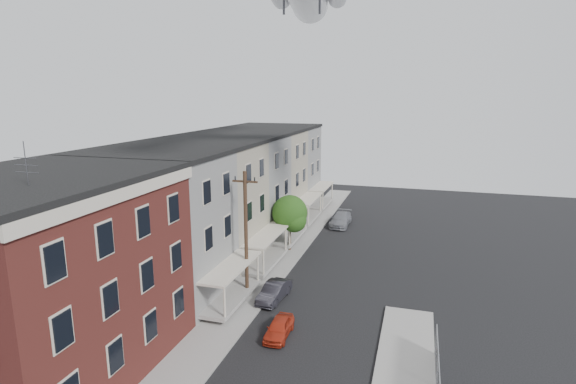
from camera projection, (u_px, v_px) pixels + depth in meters
name	position (u px, v px, depth m)	size (l,w,h in m)	color
sidewalk_left	(275.00, 265.00, 37.41)	(3.00, 62.00, 0.12)	gray
curb_left	(292.00, 267.00, 37.00)	(0.15, 62.00, 0.14)	gray
corner_building	(43.00, 277.00, 22.22)	(10.31, 12.30, 12.15)	#371211
row_house_a	(152.00, 225.00, 31.11)	(11.98, 7.00, 10.30)	slate
row_house_b	(200.00, 203.00, 37.67)	(11.98, 7.00, 10.30)	gray
row_house_c	(233.00, 187.00, 44.22)	(11.98, 7.00, 10.30)	slate
row_house_d	(258.00, 175.00, 50.77)	(11.98, 7.00, 10.30)	gray
row_house_e	(277.00, 166.00, 57.33)	(11.98, 7.00, 10.30)	slate
utility_pole	(246.00, 233.00, 30.83)	(1.80, 0.26, 9.00)	black
street_tree	(291.00, 215.00, 40.30)	(3.22, 3.20, 5.20)	black
car_near	(279.00, 328.00, 26.47)	(1.27, 3.15, 1.07)	#B22D17
car_mid	(274.00, 291.00, 31.17)	(1.30, 3.74, 1.23)	black
car_far	(341.00, 219.00, 48.91)	(1.93, 4.74, 1.38)	gray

